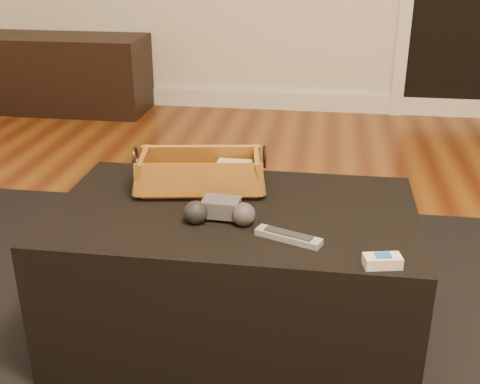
# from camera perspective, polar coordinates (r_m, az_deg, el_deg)

# --- Properties ---
(floor) EXTENTS (5.00, 5.50, 0.01)m
(floor) POSITION_cam_1_polar(r_m,az_deg,el_deg) (1.79, -6.41, -16.28)
(floor) COLOR brown
(floor) RESTS_ON ground
(baseboard) EXTENTS (5.00, 0.04, 0.12)m
(baseboard) POSITION_cam_1_polar(r_m,az_deg,el_deg) (4.21, 2.86, 8.66)
(baseboard) COLOR white
(baseboard) RESTS_ON floor
(media_cabinet) EXTENTS (1.28, 0.45, 0.50)m
(media_cabinet) POSITION_cam_1_polar(r_m,az_deg,el_deg) (4.35, -17.33, 10.70)
(media_cabinet) COLOR black
(media_cabinet) RESTS_ON floor
(area_rug) EXTENTS (2.60, 2.00, 0.01)m
(area_rug) POSITION_cam_1_polar(r_m,az_deg,el_deg) (1.84, -0.78, -14.39)
(area_rug) COLOR black
(area_rug) RESTS_ON floor
(ottoman) EXTENTS (1.00, 0.60, 0.42)m
(ottoman) POSITION_cam_1_polar(r_m,az_deg,el_deg) (1.76, -0.56, -7.82)
(ottoman) COLOR black
(ottoman) RESTS_ON area_rug
(tv_remote) EXTENTS (0.20, 0.09, 0.02)m
(tv_remote) POSITION_cam_1_polar(r_m,az_deg,el_deg) (1.77, -4.40, 0.88)
(tv_remote) COLOR black
(tv_remote) RESTS_ON wicker_basket
(cloth_bundle) EXTENTS (0.11, 0.07, 0.06)m
(cloth_bundle) POSITION_cam_1_polar(r_m,az_deg,el_deg) (1.80, -0.55, 1.95)
(cloth_bundle) COLOR tan
(cloth_bundle) RESTS_ON wicker_basket
(wicker_basket) EXTENTS (0.40, 0.25, 0.13)m
(wicker_basket) POSITION_cam_1_polar(r_m,az_deg,el_deg) (1.77, -3.78, 1.68)
(wicker_basket) COLOR #995822
(wicker_basket) RESTS_ON ottoman
(game_controller) EXTENTS (0.19, 0.11, 0.06)m
(game_controller) POSITION_cam_1_polar(r_m,az_deg,el_deg) (1.57, -1.88, -1.80)
(game_controller) COLOR #3E3E42
(game_controller) RESTS_ON ottoman
(silver_remote) EXTENTS (0.17, 0.10, 0.02)m
(silver_remote) POSITION_cam_1_polar(r_m,az_deg,el_deg) (1.49, 4.62, -4.23)
(silver_remote) COLOR #999AA0
(silver_remote) RESTS_ON ottoman
(cream_gadget) EXTENTS (0.09, 0.06, 0.03)m
(cream_gadget) POSITION_cam_1_polar(r_m,az_deg,el_deg) (1.41, 13.35, -6.37)
(cream_gadget) COLOR beige
(cream_gadget) RESTS_ON ottoman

